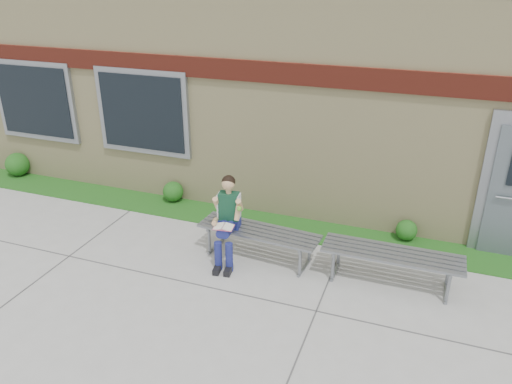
% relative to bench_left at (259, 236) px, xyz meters
% --- Properties ---
extents(ground, '(80.00, 80.00, 0.00)m').
position_rel_bench_left_xyz_m(ground, '(0.18, -1.50, -0.38)').
color(ground, '#9E9E99').
rests_on(ground, ground).
extents(grass_strip, '(16.00, 0.80, 0.02)m').
position_rel_bench_left_xyz_m(grass_strip, '(0.18, 1.10, -0.37)').
color(grass_strip, '#174813').
rests_on(grass_strip, ground).
extents(school_building, '(16.20, 6.22, 4.20)m').
position_rel_bench_left_xyz_m(school_building, '(0.17, 4.49, 1.72)').
color(school_building, beige).
rests_on(school_building, ground).
extents(bench_left, '(1.94, 0.69, 0.49)m').
position_rel_bench_left_xyz_m(bench_left, '(0.00, 0.00, 0.00)').
color(bench_left, slate).
rests_on(bench_left, ground).
extents(bench_right, '(1.96, 0.55, 0.51)m').
position_rel_bench_left_xyz_m(bench_right, '(2.00, 0.00, 0.01)').
color(bench_right, slate).
rests_on(bench_right, ground).
extents(girl, '(0.50, 0.80, 1.36)m').
position_rel_bench_left_xyz_m(girl, '(-0.43, -0.20, 0.34)').
color(girl, navy).
rests_on(girl, ground).
extents(shrub_west, '(0.50, 0.50, 0.50)m').
position_rel_bench_left_xyz_m(shrub_west, '(-6.04, 1.35, -0.11)').
color(shrub_west, '#174813').
rests_on(shrub_west, grass_strip).
extents(shrub_mid, '(0.39, 0.39, 0.39)m').
position_rel_bench_left_xyz_m(shrub_mid, '(-2.24, 1.35, -0.17)').
color(shrub_mid, '#174813').
rests_on(shrub_mid, grass_strip).
extents(shrub_east, '(0.35, 0.35, 0.35)m').
position_rel_bench_left_xyz_m(shrub_east, '(2.12, 1.35, -0.19)').
color(shrub_east, '#174813').
rests_on(shrub_east, grass_strip).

